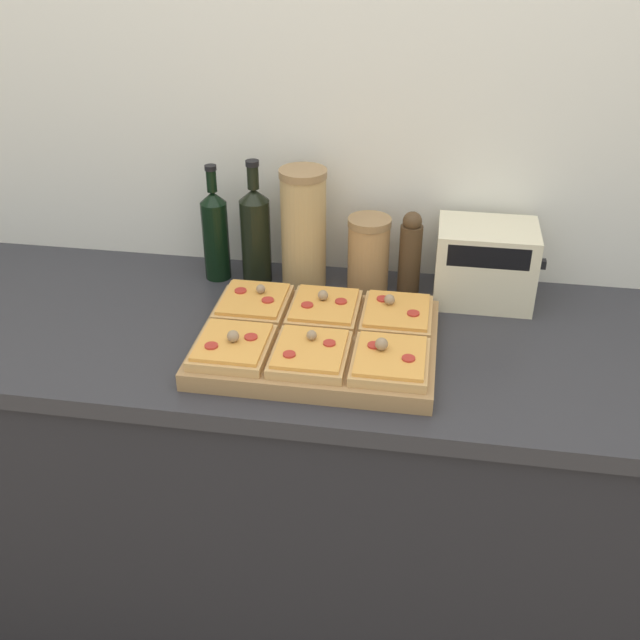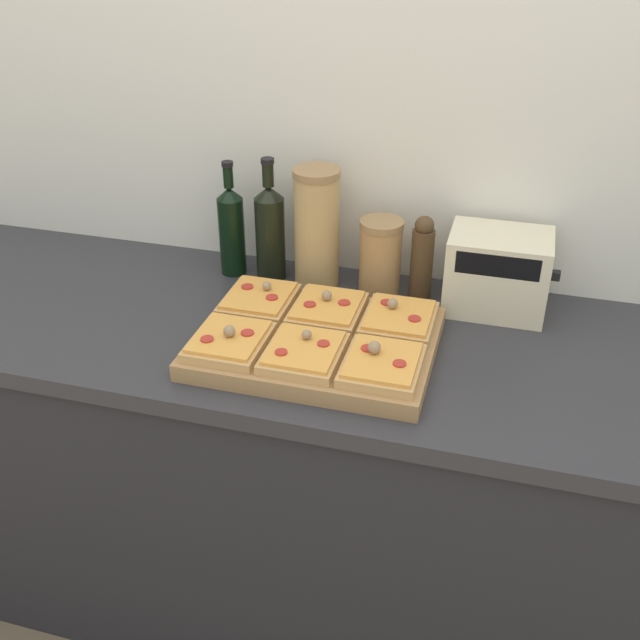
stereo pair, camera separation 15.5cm
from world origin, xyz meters
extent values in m
cube|color=silver|center=(0.00, 0.68, 1.25)|extent=(6.00, 0.06, 2.50)
cube|color=#232328|center=(0.00, 0.32, 0.42)|extent=(2.60, 0.64, 0.85)
cube|color=#2D2D33|center=(0.00, 0.32, 0.87)|extent=(2.63, 0.67, 0.04)
cube|color=#A37A4C|center=(-0.01, 0.24, 0.91)|extent=(0.50, 0.39, 0.04)
cube|color=tan|center=(-0.17, 0.33, 0.94)|extent=(0.15, 0.17, 0.02)
cube|color=gold|center=(-0.17, 0.33, 0.95)|extent=(0.14, 0.16, 0.01)
cylinder|color=#AD2D23|center=(-0.21, 0.36, 0.96)|extent=(0.03, 0.03, 0.00)
cylinder|color=#AD2D23|center=(-0.14, 0.32, 0.96)|extent=(0.03, 0.03, 0.00)
sphere|color=#937A5B|center=(-0.16, 0.36, 0.96)|extent=(0.02, 0.02, 0.02)
cube|color=tan|center=(-0.01, 0.33, 0.94)|extent=(0.15, 0.17, 0.02)
cube|color=gold|center=(-0.01, 0.33, 0.95)|extent=(0.14, 0.16, 0.01)
cylinder|color=#AD2D23|center=(-0.04, 0.31, 0.96)|extent=(0.03, 0.03, 0.00)
cylinder|color=#AD2D23|center=(0.03, 0.34, 0.96)|extent=(0.03, 0.03, 0.00)
sphere|color=#937A5B|center=(-0.01, 0.35, 0.97)|extent=(0.02, 0.02, 0.02)
cube|color=tan|center=(0.15, 0.33, 0.94)|extent=(0.15, 0.17, 0.02)
cube|color=gold|center=(0.15, 0.33, 0.95)|extent=(0.14, 0.16, 0.01)
cylinder|color=#AD2D23|center=(0.12, 0.37, 0.96)|extent=(0.03, 0.03, 0.00)
cylinder|color=#AD2D23|center=(0.19, 0.32, 0.96)|extent=(0.03, 0.03, 0.00)
sphere|color=#937A5B|center=(0.13, 0.35, 0.97)|extent=(0.02, 0.02, 0.02)
cube|color=tan|center=(-0.17, 0.15, 0.94)|extent=(0.15, 0.17, 0.02)
cube|color=gold|center=(-0.17, 0.15, 0.95)|extent=(0.14, 0.16, 0.01)
cylinder|color=#AD2D23|center=(-0.21, 0.12, 0.96)|extent=(0.03, 0.03, 0.00)
cylinder|color=#AD2D23|center=(-0.14, 0.16, 0.96)|extent=(0.03, 0.03, 0.00)
sphere|color=#937A5B|center=(-0.17, 0.15, 0.97)|extent=(0.02, 0.02, 0.02)
cube|color=tan|center=(-0.01, 0.15, 0.94)|extent=(0.15, 0.17, 0.02)
cube|color=gold|center=(-0.01, 0.15, 0.95)|extent=(0.14, 0.16, 0.01)
cylinder|color=#AD2D23|center=(-0.05, 0.11, 0.96)|extent=(0.03, 0.03, 0.00)
cylinder|color=#AD2D23|center=(0.03, 0.17, 0.96)|extent=(0.03, 0.03, 0.00)
sphere|color=#937A5B|center=(-0.01, 0.18, 0.96)|extent=(0.02, 0.02, 0.02)
cube|color=tan|center=(0.15, 0.15, 0.94)|extent=(0.15, 0.17, 0.02)
cube|color=gold|center=(0.15, 0.15, 0.95)|extent=(0.14, 0.16, 0.01)
cylinder|color=#AD2D23|center=(0.12, 0.17, 0.96)|extent=(0.03, 0.03, 0.00)
cylinder|color=#AD2D23|center=(0.19, 0.14, 0.96)|extent=(0.03, 0.03, 0.00)
sphere|color=#937A5B|center=(0.13, 0.16, 0.97)|extent=(0.03, 0.03, 0.03)
cylinder|color=black|center=(-0.32, 0.54, 0.99)|extent=(0.06, 0.06, 0.20)
cone|color=black|center=(-0.32, 0.54, 1.10)|extent=(0.06, 0.06, 0.03)
cylinder|color=black|center=(-0.32, 0.54, 1.14)|extent=(0.02, 0.02, 0.05)
cylinder|color=black|center=(-0.32, 0.54, 1.18)|extent=(0.03, 0.03, 0.01)
cylinder|color=black|center=(-0.21, 0.54, 0.99)|extent=(0.07, 0.07, 0.21)
cone|color=black|center=(-0.21, 0.54, 1.11)|extent=(0.07, 0.07, 0.03)
cylinder|color=black|center=(-0.21, 0.54, 1.16)|extent=(0.03, 0.03, 0.06)
cylinder|color=black|center=(-0.21, 0.54, 1.19)|extent=(0.03, 0.03, 0.01)
cylinder|color=tan|center=(-0.09, 0.54, 1.03)|extent=(0.11, 0.11, 0.28)
cylinder|color=#937047|center=(-0.09, 0.54, 1.18)|extent=(0.11, 0.11, 0.02)
cylinder|color=#AD7F4C|center=(0.07, 0.54, 0.97)|extent=(0.10, 0.10, 0.17)
cylinder|color=#937047|center=(0.07, 0.54, 1.06)|extent=(0.10, 0.10, 0.02)
cylinder|color=#47331E|center=(0.17, 0.54, 0.97)|extent=(0.05, 0.05, 0.17)
sphere|color=#47331E|center=(0.17, 0.54, 1.07)|extent=(0.05, 0.05, 0.05)
cube|color=beige|center=(0.34, 0.53, 0.98)|extent=(0.23, 0.17, 0.19)
cube|color=black|center=(0.34, 0.45, 1.04)|extent=(0.18, 0.01, 0.05)
cube|color=black|center=(0.47, 0.53, 0.99)|extent=(0.02, 0.02, 0.02)
camera|label=1|loc=(0.21, -1.10, 1.77)|focal=42.00mm
camera|label=2|loc=(0.36, -1.06, 1.77)|focal=42.00mm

